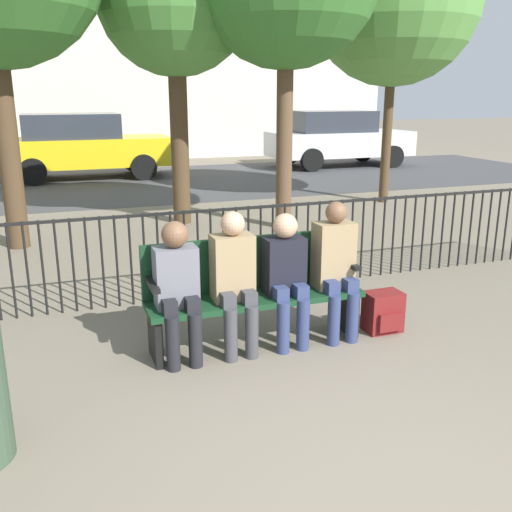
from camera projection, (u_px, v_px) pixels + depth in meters
park_bench at (253, 287)px, 4.89m from camera, size 1.86×0.45×0.92m
seated_person_0 at (178, 284)px, 4.50m from camera, size 0.34×0.39×1.15m
seated_person_1 at (234, 276)px, 4.65m from camera, size 0.34×0.39×1.19m
seated_person_2 at (286, 272)px, 4.81m from camera, size 0.34×0.39×1.15m
seated_person_3 at (336, 264)px, 4.96m from camera, size 0.34×0.39×1.22m
backpack at (383, 312)px, 5.19m from camera, size 0.33×0.27×0.37m
fence_railing at (211, 245)px, 6.01m from camera, size 9.01×0.03×0.95m
street_surface at (120, 184)px, 13.65m from camera, size 24.00×6.00×0.01m
parked_car_0 at (337, 138)px, 16.85m from camera, size 4.20×1.94×1.62m
parked_car_2 at (82, 145)px, 14.45m from camera, size 4.20×1.94×1.62m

